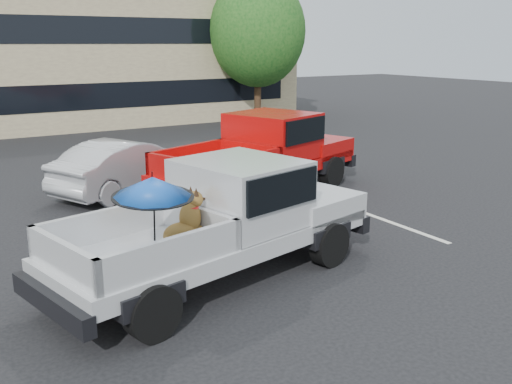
% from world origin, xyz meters
% --- Properties ---
extents(ground, '(90.00, 90.00, 0.00)m').
position_xyz_m(ground, '(0.00, 0.00, 0.00)').
color(ground, black).
rests_on(ground, ground).
extents(stripe_left, '(0.12, 5.00, 0.01)m').
position_xyz_m(stripe_left, '(-3.00, 2.00, 0.00)').
color(stripe_left, silver).
rests_on(stripe_left, ground).
extents(stripe_right, '(0.12, 5.00, 0.01)m').
position_xyz_m(stripe_right, '(3.00, 2.00, 0.00)').
color(stripe_right, silver).
rests_on(stripe_right, ground).
extents(motel_building, '(20.40, 8.40, 6.30)m').
position_xyz_m(motel_building, '(2.00, 20.99, 3.21)').
color(motel_building, tan).
rests_on(motel_building, ground).
extents(tree_right, '(4.46, 4.46, 6.78)m').
position_xyz_m(tree_right, '(9.00, 16.00, 4.21)').
color(tree_right, '#332114').
rests_on(tree_right, ground).
extents(tree_back, '(4.68, 4.68, 7.11)m').
position_xyz_m(tree_back, '(6.00, 24.00, 4.41)').
color(tree_back, '#332114').
rests_on(tree_back, ground).
extents(silver_pickup, '(5.98, 3.16, 2.06)m').
position_xyz_m(silver_pickup, '(-1.25, 0.44, 1.05)').
color(silver_pickup, black).
rests_on(silver_pickup, ground).
extents(red_pickup, '(6.40, 3.93, 1.99)m').
position_xyz_m(red_pickup, '(2.21, 4.63, 1.09)').
color(red_pickup, black).
rests_on(red_pickup, ground).
extents(silver_sedan, '(4.32, 3.01, 1.35)m').
position_xyz_m(silver_sedan, '(-0.83, 6.50, 0.67)').
color(silver_sedan, silver).
rests_on(silver_sedan, ground).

